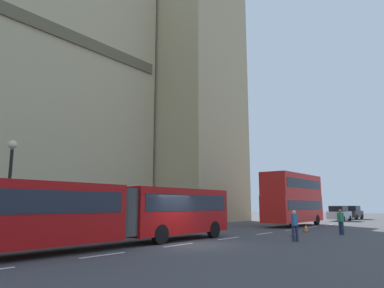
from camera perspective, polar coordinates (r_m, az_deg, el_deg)
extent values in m
plane|color=#424244|center=(18.70, -1.10, -15.93)|extent=(160.00, 160.00, 0.00)
cube|color=silver|center=(15.16, -14.21, -17.06)|extent=(2.20, 0.16, 0.01)
cube|color=silver|center=(18.31, -2.19, -16.04)|extent=(2.20, 0.16, 0.01)
cube|color=silver|center=(21.97, 5.98, -14.95)|extent=(2.20, 0.16, 0.01)
cube|color=silver|center=(25.94, 11.69, -14.01)|extent=(2.20, 0.16, 0.01)
cube|color=silver|center=(30.08, 15.82, -13.24)|extent=(2.20, 0.16, 0.01)
cube|color=silver|center=(34.34, 18.92, -12.62)|extent=(2.20, 0.16, 0.01)
cube|color=silver|center=(38.68, 21.32, -12.11)|extent=(2.20, 0.16, 0.01)
cube|color=tan|center=(49.92, -0.16, 17.45)|extent=(10.84, 10.84, 49.73)
cube|color=#B20F0F|center=(20.90, -3.02, -10.74)|extent=(7.55, 2.50, 2.50)
cube|color=#1E232D|center=(20.90, -3.00, -9.51)|extent=(6.94, 2.54, 0.90)
cube|color=#B20F0F|center=(15.65, -24.45, -10.20)|extent=(7.55, 2.50, 2.50)
cube|color=#1E232D|center=(15.65, -24.33, -8.56)|extent=(6.94, 2.54, 0.90)
cylinder|color=#3F3F3F|center=(17.97, -12.19, -10.69)|extent=(2.38, 2.38, 2.25)
cylinder|color=black|center=(22.13, 3.49, -13.66)|extent=(1.00, 0.30, 1.00)
cylinder|color=black|center=(18.53, -5.19, -14.40)|extent=(1.00, 0.30, 1.00)
cube|color=red|center=(35.71, 16.13, -10.07)|extent=(9.07, 2.50, 2.40)
cube|color=#1E232D|center=(35.71, 16.10, -9.51)|extent=(8.16, 2.54, 0.84)
cube|color=red|center=(35.76, 15.96, -6.47)|extent=(8.89, 2.50, 2.10)
cube|color=#1E232D|center=(35.76, 15.95, -6.31)|extent=(8.16, 2.54, 0.84)
cylinder|color=black|center=(38.03, 19.54, -11.52)|extent=(1.00, 0.30, 1.00)
cylinder|color=black|center=(32.63, 16.06, -12.07)|extent=(1.00, 0.30, 1.00)
cube|color=#B7B7BC|center=(48.64, 22.77, -10.59)|extent=(4.40, 1.80, 0.90)
cube|color=black|center=(48.44, 22.64, -9.66)|extent=(2.46, 1.66, 0.70)
cylinder|color=black|center=(49.79, 24.18, -10.90)|extent=(0.64, 0.30, 0.64)
cylinder|color=black|center=(47.08, 23.28, -11.07)|extent=(0.64, 0.30, 0.64)
cube|color=black|center=(55.49, 24.60, -10.28)|extent=(4.40, 1.80, 0.90)
cube|color=black|center=(55.28, 24.49, -9.46)|extent=(2.46, 1.66, 0.70)
cylinder|color=black|center=(56.67, 25.80, -10.55)|extent=(0.64, 0.30, 0.64)
cylinder|color=black|center=(53.93, 25.10, -10.69)|extent=(0.64, 0.30, 0.64)
cube|color=black|center=(24.27, 16.13, -14.12)|extent=(0.36, 0.36, 0.03)
cone|color=orange|center=(24.24, 16.10, -13.43)|extent=(0.28, 0.28, 0.55)
cylinder|color=white|center=(24.24, 16.10, -13.37)|extent=(0.17, 0.17, 0.08)
cube|color=black|center=(28.28, 18.02, -13.36)|extent=(0.36, 0.36, 0.03)
cone|color=orange|center=(28.26, 17.99, -12.77)|extent=(0.28, 0.28, 0.55)
cylinder|color=white|center=(28.26, 17.98, -12.72)|extent=(0.17, 0.17, 0.08)
cylinder|color=black|center=(20.22, -28.18, -13.92)|extent=(0.32, 0.32, 0.30)
cylinder|color=black|center=(20.14, -27.66, -7.55)|extent=(0.16, 0.16, 4.80)
sphere|color=beige|center=(20.36, -27.07, -0.10)|extent=(0.44, 0.44, 0.44)
cylinder|color=#262D4C|center=(20.75, 16.64, -13.74)|extent=(0.16, 0.16, 0.86)
cylinder|color=#262D4C|center=(20.69, 16.10, -13.77)|extent=(0.16, 0.16, 0.86)
cube|color=#3372B2|center=(20.68, 16.27, -11.74)|extent=(0.46, 0.44, 0.60)
sphere|color=beige|center=(20.66, 16.21, -10.58)|extent=(0.22, 0.22, 0.22)
cylinder|color=#262D4C|center=(26.47, 22.87, -12.45)|extent=(0.16, 0.16, 0.86)
cylinder|color=#262D4C|center=(26.35, 23.23, -12.44)|extent=(0.16, 0.16, 0.86)
cube|color=#267F4C|center=(26.38, 22.94, -10.87)|extent=(0.46, 0.36, 0.60)
sphere|color=#936B4C|center=(26.37, 22.88, -9.96)|extent=(0.22, 0.22, 0.22)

